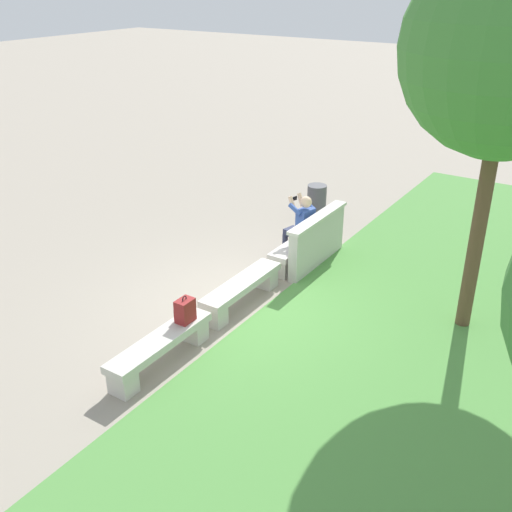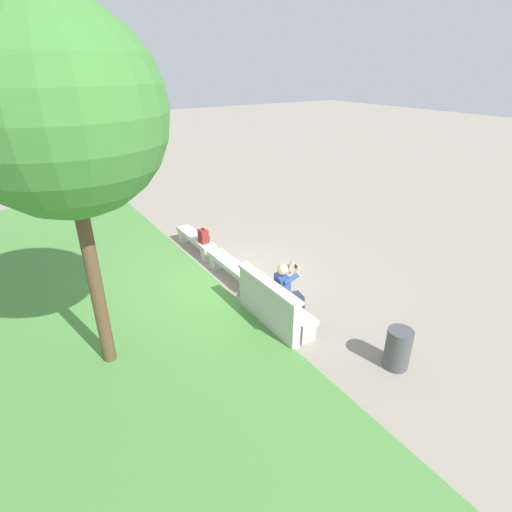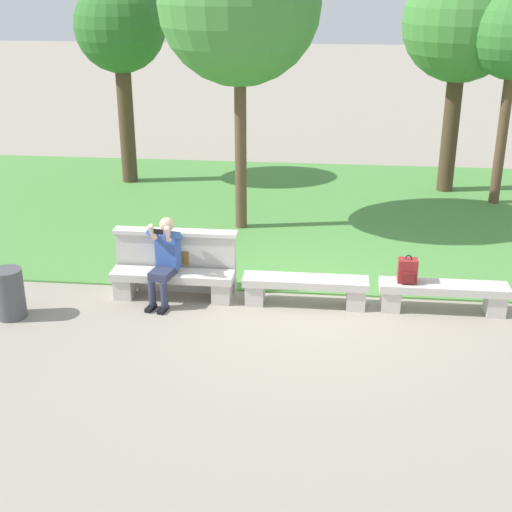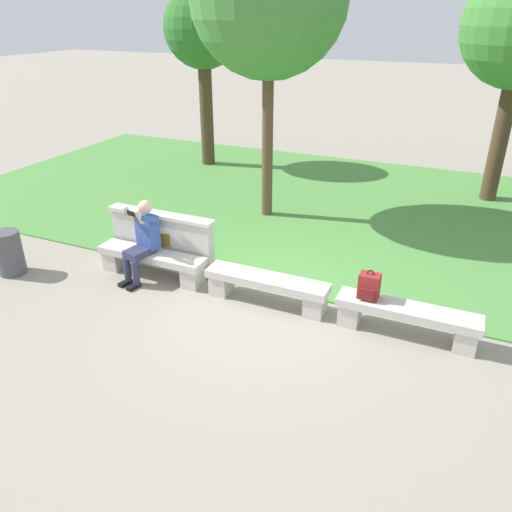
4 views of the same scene
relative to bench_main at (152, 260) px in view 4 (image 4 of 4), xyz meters
The scene contains 10 objects.
ground_plane 2.07m from the bench_main, ahead, with size 80.00×80.00×0.00m, color gray.
grass_strip 4.84m from the bench_main, 64.92° to the left, with size 17.99×8.00×0.03m, color #518E42.
bench_main is the anchor object (origin of this frame).
bench_near 2.05m from the bench_main, ahead, with size 1.89×0.40×0.45m.
bench_mid 4.10m from the bench_main, ahead, with size 1.89×0.40×0.45m.
backrest_wall_with_plaque 0.40m from the bench_main, 90.00° to the left, with size 1.94×0.24×1.01m.
person_photographer 0.45m from the bench_main, 136.12° to the right, with size 0.52×0.77×1.32m.
backpack 3.57m from the bench_main, ahead, with size 0.28×0.24×0.43m.
tree_behind_wall 7.44m from the bench_main, 111.00° to the left, with size 2.03×2.03×4.59m.
trash_bin 2.40m from the bench_main, 159.10° to the right, with size 0.44×0.44×0.75m, color #4C4C51.
Camera 4 is at (2.49, -5.98, 4.01)m, focal length 35.00 mm.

